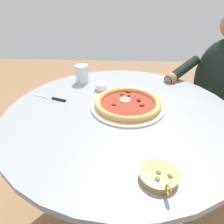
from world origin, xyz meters
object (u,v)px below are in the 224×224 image
at_px(pizza_on_plate, 128,104).
at_px(diner_person, 212,111).
at_px(steak_knife, 54,99).
at_px(dining_table, 120,142).
at_px(water_glass, 82,75).
at_px(olive_pan, 159,176).
at_px(ramekin_capers, 101,86).

bearing_deg(pizza_on_plate, diner_person, 124.28).
bearing_deg(steak_knife, dining_table, 73.88).
distance_m(water_glass, diner_person, 0.88).
relative_size(steak_knife, diner_person, 0.17).
bearing_deg(olive_pan, dining_table, -162.61).
distance_m(dining_table, pizza_on_plate, 0.20).
bearing_deg(dining_table, water_glass, -144.08).
xyz_separation_m(dining_table, steak_knife, (-0.10, -0.33, 0.18)).
bearing_deg(dining_table, olive_pan, 17.39).
bearing_deg(water_glass, olive_pan, 26.65).
bearing_deg(olive_pan, pizza_on_plate, -167.95).
xyz_separation_m(dining_table, pizza_on_plate, (-0.04, 0.03, 0.19)).
xyz_separation_m(steak_knife, olive_pan, (0.47, 0.45, 0.01)).
bearing_deg(ramekin_capers, steak_knife, -60.28).
height_order(pizza_on_plate, water_glass, water_glass).
bearing_deg(pizza_on_plate, steak_knife, -99.23).
bearing_deg(pizza_on_plate, dining_table, -38.31).
bearing_deg(olive_pan, steak_knife, -136.30).
xyz_separation_m(dining_table, water_glass, (-0.32, -0.23, 0.22)).
distance_m(pizza_on_plate, olive_pan, 0.42).
xyz_separation_m(dining_table, olive_pan, (0.38, 0.12, 0.19)).
distance_m(pizza_on_plate, diner_person, 0.74).
relative_size(water_glass, steak_knife, 0.53).
distance_m(steak_knife, olive_pan, 0.65).
bearing_deg(pizza_on_plate, ramekin_capers, -143.02).
relative_size(dining_table, olive_pan, 7.49).
distance_m(dining_table, steak_knife, 0.39).
relative_size(pizza_on_plate, olive_pan, 2.44).
bearing_deg(water_glass, diner_person, 97.42).
distance_m(olive_pan, diner_person, 0.97).
bearing_deg(pizza_on_plate, water_glass, -137.20).
height_order(dining_table, ramekin_capers, ramekin_capers).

